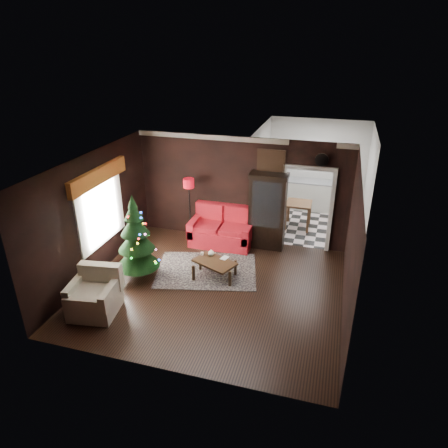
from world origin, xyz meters
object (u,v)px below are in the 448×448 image
(teapot, at_px, (211,253))
(armchair, at_px, (93,293))
(kitchen_table, at_px, (298,215))
(coffee_table, at_px, (215,269))
(floor_lamp, at_px, (190,211))
(christmas_tree, at_px, (136,237))
(curio_cabinet, at_px, (267,213))
(wall_clock, at_px, (322,160))
(loveseat, at_px, (222,227))

(teapot, bearing_deg, armchair, -129.79)
(armchair, height_order, kitchen_table, armchair)
(coffee_table, bearing_deg, kitchen_table, 65.74)
(floor_lamp, xyz_separation_m, christmas_tree, (-0.43, -2.17, 0.22))
(curio_cabinet, relative_size, teapot, 12.17)
(curio_cabinet, relative_size, coffee_table, 2.06)
(christmas_tree, bearing_deg, curio_cabinet, 43.32)
(wall_clock, bearing_deg, christmas_tree, -145.63)
(christmas_tree, height_order, armchair, christmas_tree)
(coffee_table, xyz_separation_m, teapot, (-0.15, 0.22, 0.28))
(curio_cabinet, bearing_deg, christmas_tree, -136.68)
(christmas_tree, height_order, wall_clock, wall_clock)
(loveseat, xyz_separation_m, armchair, (-1.58, -3.51, -0.04))
(armchair, bearing_deg, christmas_tree, 71.09)
(teapot, bearing_deg, kitchen_table, 61.92)
(loveseat, bearing_deg, coffee_table, -78.87)
(loveseat, xyz_separation_m, floor_lamp, (-0.89, 0.05, 0.33))
(coffee_table, bearing_deg, curio_cabinet, 65.88)
(loveseat, bearing_deg, floor_lamp, 176.61)
(loveseat, distance_m, armchair, 3.85)
(christmas_tree, relative_size, teapot, 11.74)
(coffee_table, bearing_deg, teapot, 124.71)
(loveseat, relative_size, christmas_tree, 0.93)
(curio_cabinet, xyz_separation_m, armchair, (-2.73, -3.73, -0.49))
(curio_cabinet, bearing_deg, coffee_table, -114.12)
(coffee_table, relative_size, wall_clock, 2.89)
(wall_clock, bearing_deg, loveseat, -170.34)
(floor_lamp, relative_size, teapot, 11.44)
(coffee_table, distance_m, teapot, 0.39)
(armchair, xyz_separation_m, kitchen_table, (3.38, 5.16, -0.09))
(curio_cabinet, height_order, teapot, curio_cabinet)
(loveseat, distance_m, kitchen_table, 2.45)
(loveseat, height_order, wall_clock, wall_clock)
(armchair, relative_size, teapot, 5.95)
(armchair, height_order, teapot, armchair)
(loveseat, height_order, teapot, loveseat)
(floor_lamp, bearing_deg, kitchen_table, 30.68)
(curio_cabinet, distance_m, wall_clock, 1.88)
(loveseat, relative_size, armchair, 1.83)
(christmas_tree, bearing_deg, floor_lamp, 78.73)
(curio_cabinet, height_order, christmas_tree, christmas_tree)
(coffee_table, bearing_deg, floor_lamp, 125.77)
(floor_lamp, bearing_deg, coffee_table, -54.23)
(floor_lamp, bearing_deg, loveseat, -3.39)
(loveseat, distance_m, teapot, 1.42)
(floor_lamp, distance_m, christmas_tree, 2.22)
(wall_clock, bearing_deg, teapot, -140.33)
(curio_cabinet, distance_m, teapot, 1.96)
(coffee_table, bearing_deg, wall_clock, 45.03)
(wall_clock, bearing_deg, curio_cabinet, -171.47)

